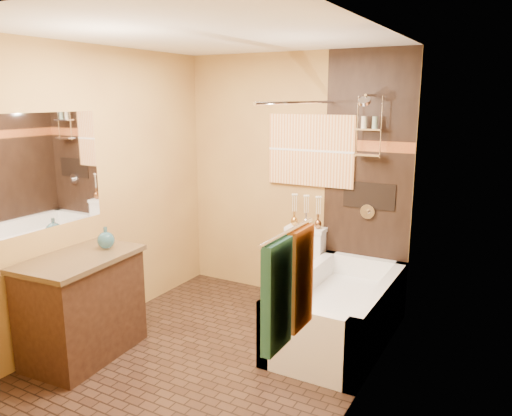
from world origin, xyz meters
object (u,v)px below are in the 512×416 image
Objects in this scene: bathtub at (339,316)px; toilet at (298,269)px; sunset_painting at (311,150)px; vanity at (82,306)px.

toilet is (-0.60, 0.46, 0.18)m from bathtub.
sunset_painting reaches higher than toilet.
vanity is (-1.12, -1.71, 0.03)m from toilet.
sunset_painting is 0.60× the size of bathtub.
toilet is 2.05m from vanity.
toilet is at bearing -90.00° from sunset_painting.
bathtub is 1.50× the size of vanity.
bathtub is at bearing -39.54° from toilet.
toilet is at bearing 142.35° from bathtub.
vanity is at bearing -119.70° from sunset_painting.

